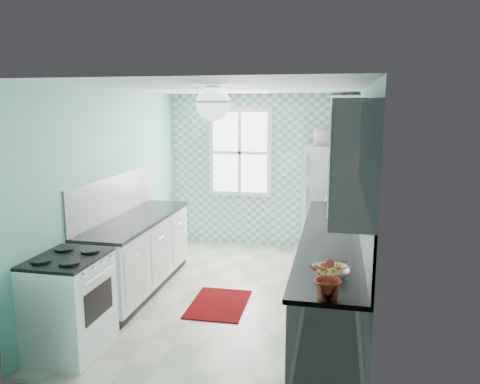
% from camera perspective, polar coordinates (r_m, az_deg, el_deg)
% --- Properties ---
extents(floor, '(3.00, 4.40, 0.02)m').
position_cam_1_polar(floor, '(5.93, -0.99, -12.48)').
color(floor, beige).
rests_on(floor, ground).
extents(ceiling, '(3.00, 4.40, 0.02)m').
position_cam_1_polar(ceiling, '(5.47, -1.07, 12.64)').
color(ceiling, white).
rests_on(ceiling, wall_back).
extents(wall_back, '(3.00, 0.02, 2.50)m').
position_cam_1_polar(wall_back, '(7.71, 2.62, 2.58)').
color(wall_back, '#71BFB1').
rests_on(wall_back, floor).
extents(wall_front, '(3.00, 0.02, 2.50)m').
position_cam_1_polar(wall_front, '(3.51, -9.14, -7.08)').
color(wall_front, '#71BFB1').
rests_on(wall_front, floor).
extents(wall_left, '(0.02, 4.40, 2.50)m').
position_cam_1_polar(wall_left, '(6.08, -15.05, 0.13)').
color(wall_left, '#71BFB1').
rests_on(wall_left, floor).
extents(wall_right, '(0.02, 4.40, 2.50)m').
position_cam_1_polar(wall_right, '(5.44, 14.68, -1.03)').
color(wall_right, '#71BFB1').
rests_on(wall_right, floor).
extents(accent_wall, '(3.00, 0.01, 2.50)m').
position_cam_1_polar(accent_wall, '(7.69, 2.60, 2.56)').
color(accent_wall, '#64B99B').
rests_on(accent_wall, wall_back).
extents(window, '(1.04, 0.05, 1.44)m').
position_cam_1_polar(window, '(7.69, -0.00, 4.83)').
color(window, white).
rests_on(window, wall_back).
extents(backsplash_right, '(0.02, 3.60, 0.51)m').
position_cam_1_polar(backsplash_right, '(5.06, 14.61, -2.51)').
color(backsplash_right, white).
rests_on(backsplash_right, wall_right).
extents(backsplash_left, '(0.02, 2.15, 0.51)m').
position_cam_1_polar(backsplash_left, '(6.01, -15.16, -0.52)').
color(backsplash_left, white).
rests_on(backsplash_left, wall_left).
extents(upper_cabinets_right, '(0.33, 3.20, 0.90)m').
position_cam_1_polar(upper_cabinets_right, '(4.75, 13.25, 5.34)').
color(upper_cabinets_right, white).
rests_on(upper_cabinets_right, wall_right).
extents(upper_cabinet_fridge, '(0.40, 0.74, 0.40)m').
position_cam_1_polar(upper_cabinet_fridge, '(7.16, 12.66, 9.78)').
color(upper_cabinet_fridge, white).
rests_on(upper_cabinet_fridge, wall_right).
extents(ceiling_light, '(0.34, 0.34, 0.35)m').
position_cam_1_polar(ceiling_light, '(4.69, -3.28, 10.72)').
color(ceiling_light, silver).
rests_on(ceiling_light, ceiling).
extents(base_cabinets_right, '(0.60, 3.60, 0.90)m').
position_cam_1_polar(base_cabinets_right, '(5.26, 11.05, -10.33)').
color(base_cabinets_right, white).
rests_on(base_cabinets_right, floor).
extents(countertop_right, '(0.63, 3.60, 0.04)m').
position_cam_1_polar(countertop_right, '(5.12, 11.06, -5.39)').
color(countertop_right, black).
rests_on(countertop_right, base_cabinets_right).
extents(base_cabinets_left, '(0.60, 2.15, 0.90)m').
position_cam_1_polar(base_cabinets_left, '(6.07, -12.38, -7.55)').
color(base_cabinets_left, white).
rests_on(base_cabinets_left, floor).
extents(countertop_left, '(0.63, 2.15, 0.04)m').
position_cam_1_polar(countertop_left, '(5.94, -12.42, -3.25)').
color(countertop_left, black).
rests_on(countertop_left, base_cabinets_left).
extents(fridge, '(0.75, 0.74, 1.72)m').
position_cam_1_polar(fridge, '(7.29, 10.74, -1.16)').
color(fridge, white).
rests_on(fridge, floor).
extents(stove, '(0.61, 0.76, 0.91)m').
position_cam_1_polar(stove, '(4.79, -20.04, -12.55)').
color(stove, white).
rests_on(stove, floor).
extents(sink, '(0.45, 0.38, 0.53)m').
position_cam_1_polar(sink, '(6.22, 11.42, -2.46)').
color(sink, silver).
rests_on(sink, countertop_right).
extents(rug, '(0.65, 0.93, 0.01)m').
position_cam_1_polar(rug, '(5.66, -2.61, -13.47)').
color(rug, '#6A0310').
rests_on(rug, floor).
extents(dish_towel, '(0.08, 0.20, 0.31)m').
position_cam_1_polar(dish_towel, '(5.81, 8.05, -7.93)').
color(dish_towel, teal).
rests_on(dish_towel, base_cabinets_right).
extents(fruit_bowl, '(0.33, 0.33, 0.07)m').
position_cam_1_polar(fruit_bowl, '(3.90, 11.01, -9.54)').
color(fruit_bowl, white).
rests_on(fruit_bowl, countertop_right).
extents(potted_plant, '(0.32, 0.28, 0.34)m').
position_cam_1_polar(potted_plant, '(3.43, 10.96, -10.06)').
color(potted_plant, red).
rests_on(potted_plant, countertop_right).
extents(soap_bottle, '(0.09, 0.10, 0.21)m').
position_cam_1_polar(soap_bottle, '(6.21, 11.88, -1.46)').
color(soap_bottle, '#ADC8D0').
rests_on(soap_bottle, countertop_right).
extents(microwave, '(0.49, 0.34, 0.27)m').
position_cam_1_polar(microwave, '(7.16, 11.01, 6.65)').
color(microwave, white).
rests_on(microwave, fridge).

